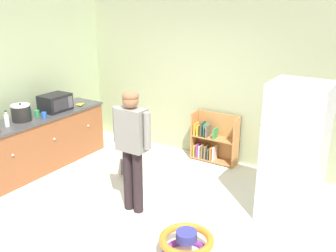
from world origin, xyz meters
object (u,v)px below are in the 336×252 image
object	(u,v)px
blue_cup	(44,115)
banana_bunch	(81,104)
standing_person	(132,141)
kitchen_counter	(42,141)
pet_carrier	(139,163)
teal_cup	(29,112)
bookshelf	(212,141)
baby_walker	(186,245)
refrigerator	(294,153)
crock_pot	(21,113)
clear_bottle	(7,120)
green_cup	(37,113)
microwave	(55,103)

from	to	relation	value
blue_cup	banana_bunch	bearing A→B (deg)	91.06
standing_person	blue_cup	xyz separation A→B (m)	(-1.95, 0.26, -0.04)
kitchen_counter	blue_cup	bearing A→B (deg)	-12.52
pet_carrier	teal_cup	distance (m)	1.99
bookshelf	baby_walker	size ratio (longest dim) A/B	1.41
refrigerator	teal_cup	bearing A→B (deg)	-170.28
crock_pot	teal_cup	world-z (taller)	crock_pot
baby_walker	clear_bottle	bearing A→B (deg)	176.95
green_cup	standing_person	bearing A→B (deg)	-7.27
bookshelf	pet_carrier	bearing A→B (deg)	-125.04
crock_pot	blue_cup	world-z (taller)	crock_pot
standing_person	teal_cup	world-z (taller)	standing_person
green_cup	crock_pot	bearing A→B (deg)	-90.51
teal_cup	green_cup	bearing A→B (deg)	4.57
microwave	blue_cup	xyz separation A→B (m)	(0.16, -0.39, -0.09)
kitchen_counter	standing_person	bearing A→B (deg)	-8.07
kitchen_counter	microwave	xyz separation A→B (m)	(0.02, 0.35, 0.59)
bookshelf	clear_bottle	bearing A→B (deg)	-133.51
baby_walker	microwave	size ratio (longest dim) A/B	1.26
microwave	teal_cup	world-z (taller)	microwave
kitchen_counter	banana_bunch	size ratio (longest dim) A/B	15.02
banana_bunch	teal_cup	size ratio (longest dim) A/B	1.67
refrigerator	microwave	xyz separation A→B (m)	(-3.90, -0.31, 0.15)
standing_person	baby_walker	size ratio (longest dim) A/B	2.72
refrigerator	crock_pot	xyz separation A→B (m)	(-3.92, -0.98, 0.14)
crock_pot	microwave	bearing A→B (deg)	88.34
blue_cup	green_cup	distance (m)	0.18
kitchen_counter	green_cup	world-z (taller)	green_cup
microwave	blue_cup	size ratio (longest dim) A/B	5.05
standing_person	baby_walker	bearing A→B (deg)	-24.12
clear_bottle	blue_cup	size ratio (longest dim) A/B	2.59
banana_bunch	teal_cup	xyz separation A→B (m)	(-0.34, -0.83, 0.02)
green_cup	microwave	bearing A→B (deg)	87.46
clear_bottle	teal_cup	world-z (taller)	clear_bottle
standing_person	pet_carrier	distance (m)	1.38
kitchen_counter	pet_carrier	size ratio (longest dim) A/B	4.31
standing_person	microwave	distance (m)	2.20
baby_walker	crock_pot	bearing A→B (deg)	171.76
crock_pot	green_cup	world-z (taller)	crock_pot
baby_walker	green_cup	distance (m)	3.39
standing_person	blue_cup	world-z (taller)	standing_person
refrigerator	crock_pot	size ratio (longest dim) A/B	6.05
pet_carrier	refrigerator	bearing A→B (deg)	0.31
baby_walker	pet_carrier	bearing A→B (deg)	139.68
standing_person	crock_pot	xyz separation A→B (m)	(-2.13, -0.02, 0.04)
clear_bottle	teal_cup	bearing A→B (deg)	111.75
teal_cup	clear_bottle	bearing A→B (deg)	-68.25
kitchen_counter	refrigerator	distance (m)	4.00
pet_carrier	teal_cup	size ratio (longest dim) A/B	5.81
refrigerator	blue_cup	world-z (taller)	refrigerator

